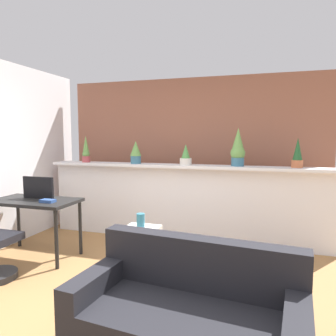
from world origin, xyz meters
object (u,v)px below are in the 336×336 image
desk (35,206)px  tv_monitor (38,188)px  book_on_desk (48,201)px  side_cube_shelf (141,249)px  potted_plant_1 (136,152)px  potted_plant_3 (238,149)px  couch (188,321)px  potted_plant_2 (186,156)px  potted_plant_4 (298,154)px  potted_plant_0 (86,151)px  vase_on_shelf (141,221)px

desk → tv_monitor: size_ratio=2.47×
book_on_desk → side_cube_shelf: bearing=4.9°
potted_plant_1 → potted_plant_3: potted_plant_3 is taller
couch → potted_plant_2: bearing=104.3°
desk → side_cube_shelf: bearing=0.5°
potted_plant_4 → desk: potted_plant_4 is taller
tv_monitor → side_cube_shelf: bearing=-2.6°
couch → potted_plant_1: bearing=120.1°
potted_plant_0 → potted_plant_1: size_ratio=1.25×
tv_monitor → book_on_desk: bearing=-31.7°
potted_plant_2 → tv_monitor: (-1.71, -1.06, -0.38)m
tv_monitor → book_on_desk: (0.27, -0.17, -0.13)m
potted_plant_4 → vase_on_shelf: (-1.75, -1.23, -0.73)m
vase_on_shelf → potted_plant_1: bearing=115.1°
potted_plant_3 → side_cube_shelf: size_ratio=1.06×
desk → potted_plant_2: bearing=33.8°
potted_plant_0 → book_on_desk: (0.23, -1.26, -0.56)m
side_cube_shelf → book_on_desk: (-1.18, -0.10, 0.52)m
potted_plant_0 → potted_plant_2: bearing=-1.0°
potted_plant_0 → tv_monitor: 1.17m
potted_plant_2 → book_on_desk: (-1.44, -1.23, -0.50)m
potted_plant_0 → couch: (2.28, -2.44, -1.04)m
tv_monitor → book_on_desk: 0.34m
couch → potted_plant_3: bearing=87.3°
potted_plant_2 → couch: size_ratio=0.19×
potted_plant_4 → desk: bearing=-159.5°
potted_plant_4 → tv_monitor: potted_plant_4 is taller
potted_plant_1 → couch: potted_plant_1 is taller
potted_plant_3 → book_on_desk: potted_plant_3 is taller
desk → couch: couch is taller
potted_plant_0 → desk: 1.35m
potted_plant_1 → potted_plant_4: size_ratio=0.86×
potted_plant_0 → potted_plant_4: (3.17, 0.03, 0.00)m
side_cube_shelf → vase_on_shelf: 0.34m
side_cube_shelf → potted_plant_4: bearing=34.0°
vase_on_shelf → book_on_desk: bearing=-177.2°
potted_plant_2 → side_cube_shelf: (-0.25, -1.13, -1.02)m
potted_plant_1 → book_on_desk: 1.50m
tv_monitor → couch: (2.33, -1.35, -0.61)m
couch → potted_plant_0: bearing=133.0°
potted_plant_4 → book_on_desk: potted_plant_4 is taller
potted_plant_1 → side_cube_shelf: size_ratio=0.69×
potted_plant_0 → vase_on_shelf: (1.43, -1.20, -0.73)m
tv_monitor → vase_on_shelf: tv_monitor is taller
potted_plant_4 → book_on_desk: bearing=-156.3°
book_on_desk → couch: size_ratio=0.11×
book_on_desk → potted_plant_1: bearing=62.4°
side_cube_shelf → book_on_desk: bearing=-175.1°
potted_plant_2 → couch: bearing=-75.7°
potted_plant_3 → couch: 2.71m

